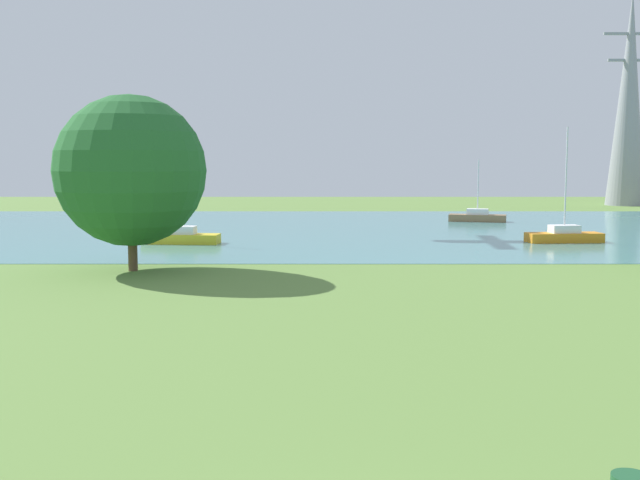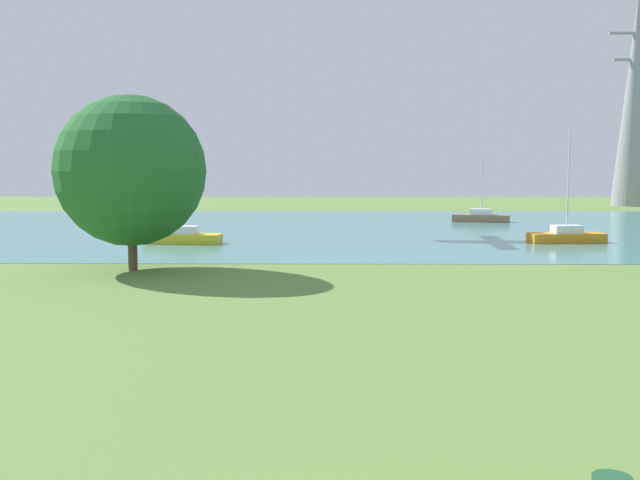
{
  "view_description": "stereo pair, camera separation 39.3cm",
  "coord_description": "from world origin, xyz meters",
  "px_view_note": "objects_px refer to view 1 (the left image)",
  "views": [
    {
      "loc": [
        -0.9,
        -7.98,
        5.23
      ],
      "look_at": [
        -0.81,
        20.76,
        2.21
      ],
      "focal_mm": 42.4,
      "sensor_mm": 36.0,
      "label": 1
    },
    {
      "loc": [
        -0.51,
        -7.98,
        5.23
      ],
      "look_at": [
        -0.81,
        20.76,
        2.21
      ],
      "focal_mm": 42.4,
      "sensor_mm": 36.0,
      "label": 2
    }
  ],
  "objects_px": {
    "sailboat_orange": "(561,235)",
    "tree_east_near": "(128,171)",
    "sailboat_brown": "(475,217)",
    "sailboat_yellow": "(179,237)",
    "electricity_pylon": "(626,99)"
  },
  "relations": [
    {
      "from": "tree_east_near",
      "to": "electricity_pylon",
      "type": "bearing_deg",
      "value": 49.91
    },
    {
      "from": "sailboat_orange",
      "to": "sailboat_yellow",
      "type": "distance_m",
      "value": 24.51
    },
    {
      "from": "sailboat_brown",
      "to": "electricity_pylon",
      "type": "height_order",
      "value": "electricity_pylon"
    },
    {
      "from": "sailboat_brown",
      "to": "tree_east_near",
      "type": "height_order",
      "value": "tree_east_near"
    },
    {
      "from": "sailboat_orange",
      "to": "sailboat_yellow",
      "type": "height_order",
      "value": "sailboat_orange"
    },
    {
      "from": "sailboat_yellow",
      "to": "sailboat_brown",
      "type": "bearing_deg",
      "value": 37.87
    },
    {
      "from": "sailboat_orange",
      "to": "tree_east_near",
      "type": "bearing_deg",
      "value": -152.99
    },
    {
      "from": "sailboat_orange",
      "to": "sailboat_yellow",
      "type": "relative_size",
      "value": 1.32
    },
    {
      "from": "sailboat_yellow",
      "to": "sailboat_brown",
      "type": "height_order",
      "value": "sailboat_yellow"
    },
    {
      "from": "sailboat_brown",
      "to": "electricity_pylon",
      "type": "xyz_separation_m",
      "value": [
        22.38,
        24.19,
        11.96
      ]
    },
    {
      "from": "sailboat_orange",
      "to": "sailboat_brown",
      "type": "height_order",
      "value": "sailboat_orange"
    },
    {
      "from": "sailboat_brown",
      "to": "sailboat_orange",
      "type": "bearing_deg",
      "value": -82.65
    },
    {
      "from": "sailboat_brown",
      "to": "sailboat_yellow",
      "type": "bearing_deg",
      "value": -142.13
    },
    {
      "from": "sailboat_orange",
      "to": "electricity_pylon",
      "type": "xyz_separation_m",
      "value": [
        20.24,
        40.76,
        11.94
      ]
    },
    {
      "from": "sailboat_orange",
      "to": "sailboat_brown",
      "type": "xyz_separation_m",
      "value": [
        -2.14,
        16.57,
        -0.02
      ]
    }
  ]
}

